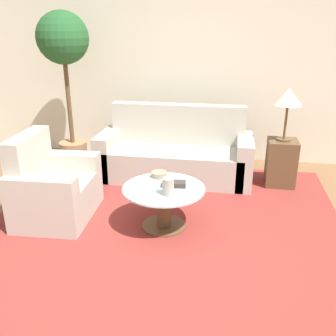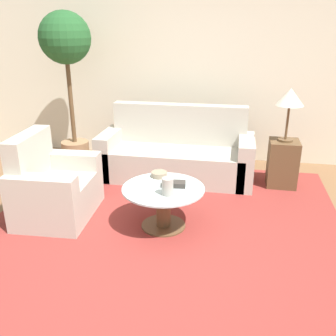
# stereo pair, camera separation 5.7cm
# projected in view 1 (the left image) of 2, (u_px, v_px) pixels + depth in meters

# --- Properties ---
(ground_plane) EXTENTS (14.00, 14.00, 0.00)m
(ground_plane) POSITION_uv_depth(u_px,v_px,m) (134.00, 265.00, 3.23)
(ground_plane) COLOR brown
(wall_back) EXTENTS (10.00, 0.06, 2.60)m
(wall_back) POSITION_uv_depth(u_px,v_px,m) (182.00, 71.00, 5.48)
(wall_back) COLOR beige
(wall_back) RESTS_ON ground_plane
(rug) EXTENTS (3.66, 3.60, 0.01)m
(rug) POSITION_uv_depth(u_px,v_px,m) (164.00, 226.00, 3.86)
(rug) COLOR maroon
(rug) RESTS_ON ground_plane
(sofa_main) EXTENTS (2.01, 0.78, 0.94)m
(sofa_main) POSITION_uv_depth(u_px,v_px,m) (176.00, 155.00, 5.04)
(sofa_main) COLOR #B2AD9E
(sofa_main) RESTS_ON ground_plane
(armchair) EXTENTS (0.76, 0.96, 0.91)m
(armchair) POSITION_uv_depth(u_px,v_px,m) (52.00, 190.00, 3.98)
(armchair) COLOR #B2AD9E
(armchair) RESTS_ON ground_plane
(coffee_table) EXTENTS (0.82, 0.82, 0.44)m
(coffee_table) POSITION_uv_depth(u_px,v_px,m) (164.00, 202.00, 3.76)
(coffee_table) COLOR brown
(coffee_table) RESTS_ON ground_plane
(side_table) EXTENTS (0.36, 0.36, 0.59)m
(side_table) POSITION_uv_depth(u_px,v_px,m) (281.00, 163.00, 4.76)
(side_table) COLOR brown
(side_table) RESTS_ON ground_plane
(table_lamp) EXTENTS (0.33, 0.33, 0.65)m
(table_lamp) POSITION_uv_depth(u_px,v_px,m) (288.00, 98.00, 4.47)
(table_lamp) COLOR brown
(table_lamp) RESTS_ON side_table
(potted_plant) EXTENTS (0.69, 0.69, 2.12)m
(potted_plant) POSITION_uv_depth(u_px,v_px,m) (64.00, 56.00, 4.99)
(potted_plant) COLOR #93704C
(potted_plant) RESTS_ON ground_plane
(vase) EXTENTS (0.11, 0.11, 0.17)m
(vase) POSITION_uv_depth(u_px,v_px,m) (168.00, 187.00, 3.52)
(vase) COLOR #9E998E
(vase) RESTS_ON coffee_table
(bowl) EXTENTS (0.17, 0.17, 0.06)m
(bowl) POSITION_uv_depth(u_px,v_px,m) (159.00, 174.00, 3.95)
(bowl) COLOR gray
(bowl) RESTS_ON coffee_table
(book_stack) EXTENTS (0.25, 0.14, 0.05)m
(book_stack) POSITION_uv_depth(u_px,v_px,m) (174.00, 184.00, 3.73)
(book_stack) COLOR #38332D
(book_stack) RESTS_ON coffee_table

